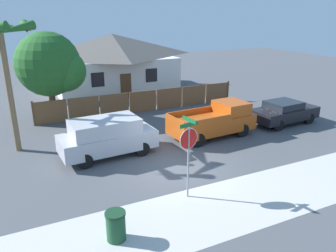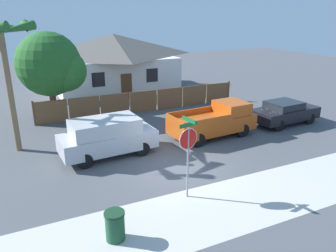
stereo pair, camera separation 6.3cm
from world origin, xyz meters
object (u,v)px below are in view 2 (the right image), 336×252
(palm_tree, at_px, (2,40))
(parked_sedan, at_px, (285,112))
(orange_pickup, at_px, (215,121))
(stop_sign, at_px, (188,145))
(house, at_px, (114,62))
(oak_tree, at_px, (52,66))
(red_suv, at_px, (107,136))
(trash_bin, at_px, (115,226))

(palm_tree, relative_size, parked_sedan, 1.42)
(orange_pickup, distance_m, stop_sign, 6.81)
(house, height_order, parked_sedan, house)
(stop_sign, bearing_deg, parked_sedan, 17.99)
(orange_pickup, bearing_deg, oak_tree, 133.30)
(palm_tree, distance_m, red_suv, 6.43)
(parked_sedan, relative_size, trash_bin, 4.63)
(parked_sedan, distance_m, trash_bin, 14.16)
(house, distance_m, trash_bin, 20.88)
(oak_tree, distance_m, palm_tree, 5.48)
(orange_pickup, xyz_separation_m, parked_sedan, (5.09, -0.02, -0.14))
(red_suv, relative_size, orange_pickup, 0.94)
(house, xyz_separation_m, palm_tree, (-8.34, -11.14, 2.88))
(house, distance_m, parked_sedan, 15.38)
(stop_sign, xyz_separation_m, trash_bin, (-3.16, -1.24, -1.62))
(palm_tree, distance_m, trash_bin, 10.35)
(orange_pickup, height_order, trash_bin, orange_pickup)
(red_suv, bearing_deg, trash_bin, -107.29)
(palm_tree, distance_m, stop_sign, 9.94)
(parked_sedan, xyz_separation_m, trash_bin, (-12.72, -6.23, -0.28))
(red_suv, bearing_deg, parked_sedan, -3.81)
(oak_tree, relative_size, palm_tree, 0.89)
(oak_tree, relative_size, stop_sign, 1.78)
(palm_tree, bearing_deg, oak_tree, 60.61)
(oak_tree, relative_size, trash_bin, 5.82)
(palm_tree, bearing_deg, trash_bin, -74.62)
(palm_tree, relative_size, orange_pickup, 1.27)
(parked_sedan, bearing_deg, palm_tree, 166.63)
(oak_tree, xyz_separation_m, parked_sedan, (12.62, -7.01, -2.71))
(oak_tree, height_order, stop_sign, oak_tree)
(trash_bin, bearing_deg, oak_tree, 89.58)
(stop_sign, bearing_deg, oak_tree, 94.77)
(palm_tree, height_order, stop_sign, palm_tree)
(oak_tree, bearing_deg, orange_pickup, -42.89)
(orange_pickup, relative_size, stop_sign, 1.58)
(house, relative_size, red_suv, 2.31)
(parked_sedan, height_order, trash_bin, parked_sedan)
(orange_pickup, bearing_deg, red_suv, 176.34)
(red_suv, relative_size, parked_sedan, 1.05)
(oak_tree, relative_size, parked_sedan, 1.26)
(oak_tree, distance_m, parked_sedan, 14.69)
(oak_tree, bearing_deg, trash_bin, -90.42)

